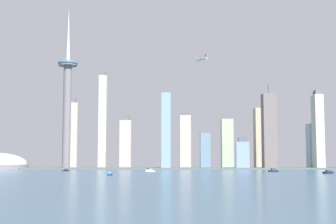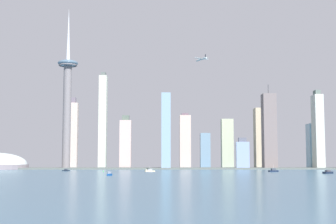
# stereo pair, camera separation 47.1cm
# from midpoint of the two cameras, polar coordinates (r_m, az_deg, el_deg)

# --- Properties ---
(ground_plane) EXTENTS (6000.00, 6000.00, 0.00)m
(ground_plane) POSITION_cam_midpoint_polar(r_m,az_deg,el_deg) (426.17, 5.28, -7.71)
(ground_plane) COLOR #416781
(waterfront_pier) EXTENTS (710.24, 69.31, 2.65)m
(waterfront_pier) POSITION_cam_midpoint_polar(r_m,az_deg,el_deg) (864.93, 2.25, -6.52)
(waterfront_pier) COLOR #5A635E
(waterfront_pier) RESTS_ON ground
(observation_tower) EXTENTS (35.83, 35.83, 288.82)m
(observation_tower) POSITION_cam_midpoint_polar(r_m,az_deg,el_deg) (893.63, -11.57, 2.09)
(observation_tower) COLOR slate
(observation_tower) RESTS_ON ground
(skyscraper_0) EXTENTS (23.08, 24.52, 149.60)m
(skyscraper_0) POSITION_cam_midpoint_polar(r_m,az_deg,el_deg) (887.63, 11.58, -2.19)
(skyscraper_0) COLOR slate
(skyscraper_0) RESTS_ON ground
(skyscraper_1) EXTENTS (22.57, 12.47, 54.74)m
(skyscraper_1) POSITION_cam_midpoint_polar(r_m,az_deg,el_deg) (870.46, 8.58, -4.89)
(skyscraper_1) COLOR #8199C4
(skyscraper_1) RESTS_ON ground
(skyscraper_2) EXTENTS (21.47, 27.16, 116.34)m
(skyscraper_2) POSITION_cam_midpoint_polar(r_m,az_deg,el_deg) (975.48, 10.58, -2.98)
(skyscraper_2) COLOR #BBAA8B
(skyscraper_2) RESTS_ON ground
(skyscraper_3) EXTENTS (25.91, 26.59, 82.37)m
(skyscraper_3) POSITION_cam_midpoint_polar(r_m,az_deg,el_deg) (949.11, 16.59, -3.80)
(skyscraper_3) COLOR #7BA3B7
(skyscraper_3) RESTS_ON ground
(skyscraper_4) EXTENTS (15.80, 16.40, 131.34)m
(skyscraper_4) POSITION_cam_midpoint_polar(r_m,az_deg,el_deg) (848.05, -0.25, -2.20)
(skyscraper_4) COLOR #7D9FB7
(skyscraper_4) RESTS_ON ground
(skyscraper_5) EXTENTS (14.70, 22.25, 184.32)m
(skyscraper_5) POSITION_cam_midpoint_polar(r_m,az_deg,el_deg) (953.58, -7.55, -1.06)
(skyscraper_5) COLOR beige
(skyscraper_5) RESTS_ON ground
(skyscraper_6) EXTENTS (21.14, 23.76, 106.19)m
(skyscraper_6) POSITION_cam_midpoint_polar(r_m,az_deg,el_deg) (954.92, 1.98, -3.41)
(skyscraper_6) COLOR beige
(skyscraper_6) RESTS_ON ground
(skyscraper_7) EXTENTS (21.01, 22.60, 98.11)m
(skyscraper_7) POSITION_cam_midpoint_polar(r_m,az_deg,el_deg) (915.81, -4.94, -3.65)
(skyscraper_7) COLOR #C3ABA6
(skyscraper_7) RESTS_ON ground
(skyscraper_8) EXTENTS (18.67, 22.44, 66.95)m
(skyscraper_8) POSITION_cam_midpoint_polar(r_m,az_deg,el_deg) (947.72, 4.29, -4.48)
(skyscraper_8) COLOR #6A8AA3
(skyscraper_8) RESTS_ON ground
(skyscraper_9) EXTENTS (23.99, 14.93, 135.24)m
(skyscraper_9) POSITION_cam_midpoint_polar(r_m,az_deg,el_deg) (961.17, -11.10, -2.56)
(skyscraper_9) COLOR #C5AFA3
(skyscraper_9) RESTS_ON ground
(skyscraper_10) EXTENTS (22.80, 19.14, 95.16)m
(skyscraper_10) POSITION_cam_midpoint_polar(r_m,az_deg,el_deg) (965.54, 6.84, -3.64)
(skyscraper_10) COLOR #ACB594
(skyscraper_10) RESTS_ON ground
(skyscraper_11) EXTENTS (15.16, 26.74, 139.27)m
(skyscraper_11) POSITION_cam_midpoint_polar(r_m,az_deg,el_deg) (910.98, 16.91, -2.10)
(skyscraper_11) COLOR #BAC0B6
(skyscraper_11) RESTS_ON ground
(boat_0) EXTENTS (9.85, 8.05, 3.89)m
(boat_0) POSITION_cam_midpoint_polar(r_m,az_deg,el_deg) (766.50, -2.32, -6.65)
(boat_0) COLOR beige
(boat_0) RESTS_ON ground
(boat_2) EXTENTS (12.18, 9.84, 3.23)m
(boat_2) POSITION_cam_midpoint_polar(r_m,az_deg,el_deg) (735.17, -11.70, -6.60)
(boat_2) COLOR #152435
(boat_2) RESTS_ON ground
(boat_3) EXTENTS (14.48, 12.07, 4.02)m
(boat_3) POSITION_cam_midpoint_polar(r_m,az_deg,el_deg) (617.98, 17.96, -6.64)
(boat_3) COLOR #131D30
(boat_3) RESTS_ON ground
(boat_4) EXTENTS (14.45, 8.98, 7.64)m
(boat_4) POSITION_cam_midpoint_polar(r_m,az_deg,el_deg) (681.97, -2.12, -6.79)
(boat_4) COLOR beige
(boat_4) RESTS_ON ground
(boat_5) EXTENTS (4.92, 8.26, 4.18)m
(boat_5) POSITION_cam_midpoint_polar(r_m,az_deg,el_deg) (519.70, -6.77, -7.13)
(boat_5) COLOR #13468F
(boat_5) RESTS_ON ground
(boat_6) EXTENTS (14.45, 9.59, 9.87)m
(boat_6) POSITION_cam_midpoint_polar(r_m,az_deg,el_deg) (692.32, 12.05, -6.63)
(boat_6) COLOR #111D37
(boat_6) RESTS_ON ground
(channel_buoy_2) EXTENTS (1.36, 1.36, 2.10)m
(channel_buoy_2) POSITION_cam_midpoint_polar(r_m,az_deg,el_deg) (682.91, -7.48, -6.77)
(channel_buoy_2) COLOR green
(channel_buoy_2) RESTS_ON ground
(airplane) EXTENTS (25.54, 28.38, 7.93)m
(airplane) POSITION_cam_midpoint_polar(r_m,az_deg,el_deg) (847.87, 3.84, 6.10)
(airplane) COLOR #AABCC1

